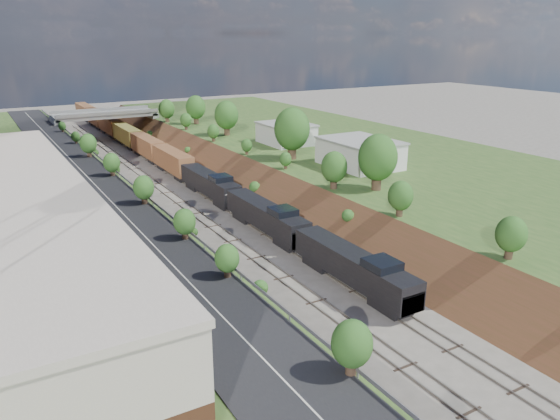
# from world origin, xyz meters

# --- Properties ---
(platform_right) EXTENTS (44.00, 180.00, 5.00)m
(platform_right) POSITION_xyz_m (33.00, 60.00, 2.50)
(platform_right) COLOR #315222
(platform_right) RESTS_ON ground
(embankment_left) EXTENTS (10.00, 180.00, 10.00)m
(embankment_left) POSITION_xyz_m (-11.00, 60.00, 0.00)
(embankment_left) COLOR brown
(embankment_left) RESTS_ON ground
(embankment_right) EXTENTS (10.00, 180.00, 10.00)m
(embankment_right) POSITION_xyz_m (11.00, 60.00, 0.00)
(embankment_right) COLOR brown
(embankment_right) RESTS_ON ground
(rail_left_track) EXTENTS (1.58, 180.00, 0.18)m
(rail_left_track) POSITION_xyz_m (-2.60, 60.00, 0.09)
(rail_left_track) COLOR gray
(rail_left_track) RESTS_ON ground
(rail_right_track) EXTENTS (1.58, 180.00, 0.18)m
(rail_right_track) POSITION_xyz_m (2.60, 60.00, 0.09)
(rail_right_track) COLOR gray
(rail_right_track) RESTS_ON ground
(road) EXTENTS (8.00, 180.00, 0.10)m
(road) POSITION_xyz_m (-15.50, 60.00, 5.05)
(road) COLOR black
(road) RESTS_ON platform_left
(guardrail) EXTENTS (0.10, 171.00, 0.70)m
(guardrail) POSITION_xyz_m (-11.40, 59.80, 5.55)
(guardrail) COLOR #99999E
(guardrail) RESTS_ON platform_left
(commercial_building) EXTENTS (14.30, 62.30, 7.00)m
(commercial_building) POSITION_xyz_m (-28.00, 38.00, 8.51)
(commercial_building) COLOR brown
(commercial_building) RESTS_ON platform_left
(overpass) EXTENTS (24.50, 8.30, 7.40)m
(overpass) POSITION_xyz_m (0.00, 122.00, 4.92)
(overpass) COLOR gray
(overpass) RESTS_ON ground
(white_building_near) EXTENTS (9.00, 12.00, 4.00)m
(white_building_near) POSITION_xyz_m (23.50, 52.00, 7.00)
(white_building_near) COLOR silver
(white_building_near) RESTS_ON platform_right
(white_building_far) EXTENTS (8.00, 10.00, 3.60)m
(white_building_far) POSITION_xyz_m (23.00, 74.00, 6.80)
(white_building_far) COLOR silver
(white_building_far) RESTS_ON platform_right
(tree_right_large) EXTENTS (5.25, 5.25, 7.61)m
(tree_right_large) POSITION_xyz_m (17.00, 40.00, 9.38)
(tree_right_large) COLOR #473323
(tree_right_large) RESTS_ON platform_right
(tree_left_crest) EXTENTS (2.45, 2.45, 3.55)m
(tree_left_crest) POSITION_xyz_m (-11.80, 20.00, 7.04)
(tree_left_crest) COLOR #473323
(tree_left_crest) RESTS_ON platform_left
(freight_train) EXTENTS (2.97, 151.37, 4.55)m
(freight_train) POSITION_xyz_m (2.60, 95.62, 2.56)
(freight_train) COLOR black
(freight_train) RESTS_ON ground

